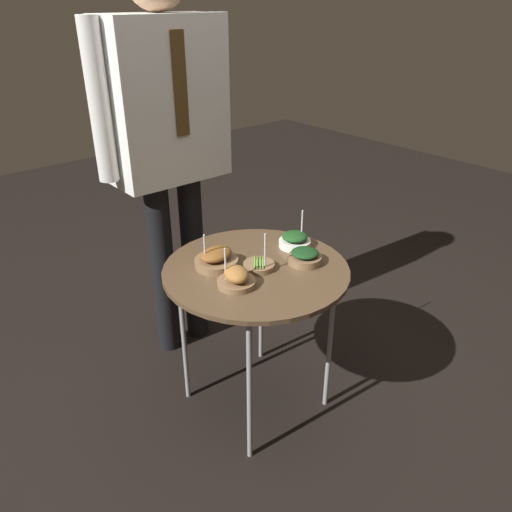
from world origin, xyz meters
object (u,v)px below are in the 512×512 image
at_px(waiter_figure, 167,122).
at_px(bowl_asparagus_near_rim, 259,265).
at_px(serving_cart, 256,277).
at_px(bowl_spinach_center, 305,257).
at_px(bowl_roast_back_left, 216,259).
at_px(bowl_spinach_mid_left, 295,240).
at_px(bowl_roast_far_rim, 236,278).

bearing_deg(waiter_figure, bowl_asparagus_near_rim, -90.27).
height_order(serving_cart, waiter_figure, waiter_figure).
distance_m(bowl_spinach_center, bowl_roast_back_left, 0.34).
distance_m(bowl_spinach_mid_left, bowl_roast_back_left, 0.35).
bearing_deg(bowl_spinach_center, bowl_roast_far_rim, 172.86).
bearing_deg(waiter_figure, bowl_spinach_center, -76.69).
bearing_deg(bowl_roast_back_left, bowl_roast_far_rim, -101.32).
relative_size(bowl_roast_far_rim, bowl_spinach_mid_left, 0.96).
distance_m(serving_cart, bowl_spinach_center, 0.20).
bearing_deg(bowl_roast_far_rim, waiter_figure, 77.06).
bearing_deg(bowl_spinach_center, bowl_spinach_mid_left, 60.75).
distance_m(bowl_spinach_center, waiter_figure, 0.81).
bearing_deg(serving_cart, bowl_roast_far_rim, -158.65).
bearing_deg(bowl_spinach_mid_left, bowl_roast_back_left, 167.80).
height_order(bowl_roast_far_rim, waiter_figure, waiter_figure).
xyz_separation_m(bowl_spinach_mid_left, bowl_roast_back_left, (-0.34, 0.07, 0.00)).
distance_m(bowl_roast_far_rim, bowl_asparagus_near_rim, 0.15).
height_order(bowl_roast_far_rim, bowl_spinach_mid_left, bowl_spinach_mid_left).
bearing_deg(waiter_figure, bowl_roast_far_rim, -102.94).
bearing_deg(bowl_spinach_center, bowl_asparagus_near_rim, 153.54).
relative_size(bowl_roast_far_rim, waiter_figure, 0.08).
xyz_separation_m(bowl_roast_far_rim, waiter_figure, (0.15, 0.63, 0.42)).
bearing_deg(bowl_spinach_mid_left, bowl_spinach_center, -119.25).
distance_m(serving_cart, waiter_figure, 0.76).
height_order(bowl_spinach_center, waiter_figure, waiter_figure).
bearing_deg(serving_cart, waiter_figure, 89.18).
relative_size(bowl_spinach_mid_left, waiter_figure, 0.09).
relative_size(bowl_asparagus_near_rim, bowl_roast_back_left, 0.93).
xyz_separation_m(bowl_spinach_center, bowl_roast_far_rim, (-0.31, 0.04, 0.00)).
bearing_deg(bowl_asparagus_near_rim, bowl_roast_back_left, 132.57).
bearing_deg(waiter_figure, bowl_spinach_mid_left, -67.16).
relative_size(bowl_spinach_center, bowl_asparagus_near_rim, 0.84).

